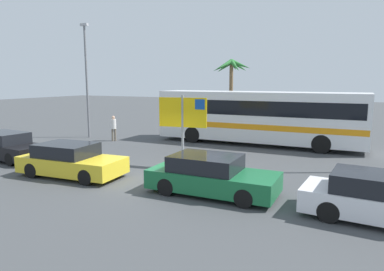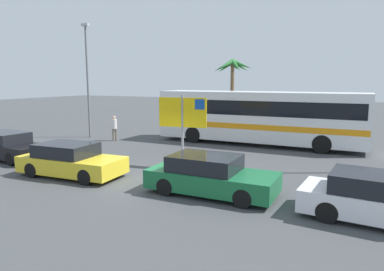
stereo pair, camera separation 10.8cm
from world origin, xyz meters
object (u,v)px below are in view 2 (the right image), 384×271
bus_front_coach (258,115)px  car_yellow (71,160)px  car_green (210,175)px  car_black (7,146)px  car_white (383,200)px  ferry_sign (183,115)px  pedestrian_near_sign (114,126)px

bus_front_coach → car_yellow: bus_front_coach is taller
car_green → car_yellow: bearing=-176.6°
car_green → car_black: bearing=176.8°
car_white → ferry_sign: bearing=162.1°
car_yellow → bus_front_coach: bearing=60.9°
car_white → car_green: (-5.17, 0.20, 0.00)m
ferry_sign → car_green: size_ratio=0.73×
bus_front_coach → ferry_sign: 7.11m
ferry_sign → car_yellow: 5.06m
bus_front_coach → car_green: (1.10, -9.86, -1.15)m
car_white → car_yellow: 11.14m
car_yellow → pedestrian_near_sign: size_ratio=2.70×
car_white → car_black: size_ratio=0.97×
pedestrian_near_sign → bus_front_coach: bearing=47.0°
car_green → car_white: bearing=-2.6°
ferry_sign → car_black: size_ratio=0.69×
car_black → car_yellow: bearing=-5.2°
car_black → car_white: bearing=2.5°
pedestrian_near_sign → car_yellow: bearing=-34.5°
car_white → car_yellow: bearing=-174.9°
car_yellow → ferry_sign: bearing=40.3°
car_black → car_yellow: 5.22m
car_black → pedestrian_near_sign: pedestrian_near_sign is taller
ferry_sign → pedestrian_near_sign: ferry_sign is taller
car_yellow → pedestrian_near_sign: bearing=112.8°
ferry_sign → car_green: 4.22m
bus_front_coach → car_green: bearing=-83.7°
car_green → pedestrian_near_sign: (-9.70, 7.06, 0.31)m
car_white → car_green: 5.17m
bus_front_coach → car_white: bearing=-58.1°
pedestrian_near_sign → car_green: bearing=-7.1°
car_black → bus_front_coach: bearing=48.1°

